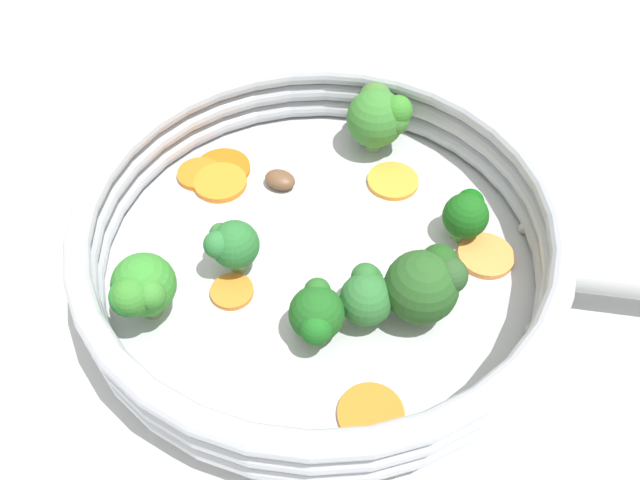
{
  "coord_description": "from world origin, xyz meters",
  "views": [
    {
      "loc": [
        0.01,
        -0.27,
        0.36
      ],
      "look_at": [
        0.0,
        0.0,
        0.03
      ],
      "focal_mm": 35.0,
      "sensor_mm": 36.0,
      "label": 1
    }
  ],
  "objects_px": {
    "carrot_slice_5": "(220,182)",
    "carrot_slice_7": "(485,254)",
    "carrot_slice_2": "(199,174)",
    "carrot_slice_1": "(232,291)",
    "broccoli_floret_6": "(379,116)",
    "mushroom_piece_0": "(280,180)",
    "broccoli_floret_0": "(315,313)",
    "carrot_slice_4": "(223,169)",
    "broccoli_floret_2": "(467,213)",
    "broccoli_floret_5": "(366,294)",
    "carrot_slice_3": "(371,414)",
    "carrot_slice_6": "(393,181)",
    "broccoli_floret_1": "(426,284)",
    "broccoli_floret_3": "(141,289)",
    "broccoli_floret_4": "(232,244)",
    "carrot_slice_0": "(426,271)",
    "skillet": "(320,260)"
  },
  "relations": [
    {
      "from": "carrot_slice_2",
      "to": "mushroom_piece_0",
      "type": "relative_size",
      "value": 1.4
    },
    {
      "from": "carrot_slice_7",
      "to": "broccoli_floret_5",
      "type": "relative_size",
      "value": 0.99
    },
    {
      "from": "carrot_slice_7",
      "to": "broccoli_floret_3",
      "type": "xyz_separation_m",
      "value": [
        -0.22,
        -0.06,
        0.03
      ]
    },
    {
      "from": "broccoli_floret_5",
      "to": "carrot_slice_6",
      "type": "bearing_deg",
      "value": 79.0
    },
    {
      "from": "skillet",
      "to": "carrot_slice_4",
      "type": "xyz_separation_m",
      "value": [
        -0.08,
        0.08,
        0.01
      ]
    },
    {
      "from": "carrot_slice_3",
      "to": "carrot_slice_6",
      "type": "height_order",
      "value": "same"
    },
    {
      "from": "broccoli_floret_0",
      "to": "broccoli_floret_1",
      "type": "bearing_deg",
      "value": 15.1
    },
    {
      "from": "broccoli_floret_2",
      "to": "carrot_slice_5",
      "type": "bearing_deg",
      "value": 166.53
    },
    {
      "from": "carrot_slice_2",
      "to": "broccoli_floret_1",
      "type": "height_order",
      "value": "broccoli_floret_1"
    },
    {
      "from": "carrot_slice_1",
      "to": "broccoli_floret_3",
      "type": "xyz_separation_m",
      "value": [
        -0.05,
        -0.02,
        0.03
      ]
    },
    {
      "from": "broccoli_floret_5",
      "to": "mushroom_piece_0",
      "type": "distance_m",
      "value": 0.13
    },
    {
      "from": "broccoli_floret_0",
      "to": "broccoli_floret_3",
      "type": "bearing_deg",
      "value": 176.31
    },
    {
      "from": "carrot_slice_4",
      "to": "carrot_slice_7",
      "type": "xyz_separation_m",
      "value": [
        0.19,
        -0.08,
        0.0
      ]
    },
    {
      "from": "carrot_slice_6",
      "to": "broccoli_floret_3",
      "type": "distance_m",
      "value": 0.21
    },
    {
      "from": "broccoli_floret_3",
      "to": "carrot_slice_6",
      "type": "bearing_deg",
      "value": 38.65
    },
    {
      "from": "carrot_slice_5",
      "to": "carrot_slice_6",
      "type": "xyz_separation_m",
      "value": [
        0.13,
        0.01,
        -0.0
      ]
    },
    {
      "from": "carrot_slice_3",
      "to": "mushroom_piece_0",
      "type": "relative_size",
      "value": 1.61
    },
    {
      "from": "broccoli_floret_6",
      "to": "mushroom_piece_0",
      "type": "relative_size",
      "value": 2.19
    },
    {
      "from": "broccoli_floret_6",
      "to": "carrot_slice_6",
      "type": "bearing_deg",
      "value": -74.09
    },
    {
      "from": "broccoli_floret_0",
      "to": "broccoli_floret_6",
      "type": "distance_m",
      "value": 0.18
    },
    {
      "from": "carrot_slice_2",
      "to": "carrot_slice_1",
      "type": "bearing_deg",
      "value": -70.54
    },
    {
      "from": "carrot_slice_2",
      "to": "broccoli_floret_4",
      "type": "bearing_deg",
      "value": -66.54
    },
    {
      "from": "carrot_slice_5",
      "to": "broccoli_floret_5",
      "type": "relative_size",
      "value": 1.03
    },
    {
      "from": "carrot_slice_1",
      "to": "carrot_slice_4",
      "type": "height_order",
      "value": "same"
    },
    {
      "from": "broccoli_floret_6",
      "to": "carrot_slice_4",
      "type": "bearing_deg",
      "value": -165.37
    },
    {
      "from": "carrot_slice_0",
      "to": "broccoli_floret_6",
      "type": "relative_size",
      "value": 0.57
    },
    {
      "from": "broccoli_floret_1",
      "to": "broccoli_floret_2",
      "type": "distance_m",
      "value": 0.08
    },
    {
      "from": "carrot_slice_1",
      "to": "skillet",
      "type": "bearing_deg",
      "value": 31.6
    },
    {
      "from": "carrot_slice_0",
      "to": "carrot_slice_3",
      "type": "relative_size",
      "value": 0.78
    },
    {
      "from": "carrot_slice_4",
      "to": "carrot_slice_6",
      "type": "xyz_separation_m",
      "value": [
        0.13,
        -0.01,
        0.0
      ]
    },
    {
      "from": "carrot_slice_7",
      "to": "broccoli_floret_0",
      "type": "bearing_deg",
      "value": -150.63
    },
    {
      "from": "carrot_slice_0",
      "to": "carrot_slice_1",
      "type": "relative_size",
      "value": 1.06
    },
    {
      "from": "carrot_slice_3",
      "to": "broccoli_floret_4",
      "type": "relative_size",
      "value": 0.94
    },
    {
      "from": "carrot_slice_6",
      "to": "carrot_slice_3",
      "type": "bearing_deg",
      "value": -96.31
    },
    {
      "from": "broccoli_floret_4",
      "to": "broccoli_floret_2",
      "type": "bearing_deg",
      "value": 13.09
    },
    {
      "from": "broccoli_floret_2",
      "to": "broccoli_floret_6",
      "type": "distance_m",
      "value": 0.11
    },
    {
      "from": "carrot_slice_4",
      "to": "broccoli_floret_3",
      "type": "relative_size",
      "value": 0.85
    },
    {
      "from": "skillet",
      "to": "carrot_slice_5",
      "type": "distance_m",
      "value": 0.1
    },
    {
      "from": "carrot_slice_3",
      "to": "carrot_slice_5",
      "type": "distance_m",
      "value": 0.21
    },
    {
      "from": "carrot_slice_4",
      "to": "mushroom_piece_0",
      "type": "relative_size",
      "value": 1.79
    },
    {
      "from": "skillet",
      "to": "broccoli_floret_6",
      "type": "distance_m",
      "value": 0.13
    },
    {
      "from": "carrot_slice_3",
      "to": "broccoli_floret_2",
      "type": "xyz_separation_m",
      "value": [
        0.07,
        0.14,
        0.02
      ]
    },
    {
      "from": "broccoli_floret_1",
      "to": "broccoli_floret_2",
      "type": "height_order",
      "value": "broccoli_floret_1"
    },
    {
      "from": "carrot_slice_2",
      "to": "broccoli_floret_1",
      "type": "bearing_deg",
      "value": -36.38
    },
    {
      "from": "carrot_slice_5",
      "to": "carrot_slice_7",
      "type": "bearing_deg",
      "value": -18.23
    },
    {
      "from": "skillet",
      "to": "carrot_slice_6",
      "type": "bearing_deg",
      "value": 53.08
    },
    {
      "from": "carrot_slice_0",
      "to": "skillet",
      "type": "bearing_deg",
      "value": 168.68
    },
    {
      "from": "broccoli_floret_1",
      "to": "mushroom_piece_0",
      "type": "relative_size",
      "value": 2.13
    },
    {
      "from": "broccoli_floret_2",
      "to": "mushroom_piece_0",
      "type": "bearing_deg",
      "value": 161.88
    },
    {
      "from": "broccoli_floret_4",
      "to": "broccoli_floret_3",
      "type": "bearing_deg",
      "value": -139.27
    }
  ]
}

